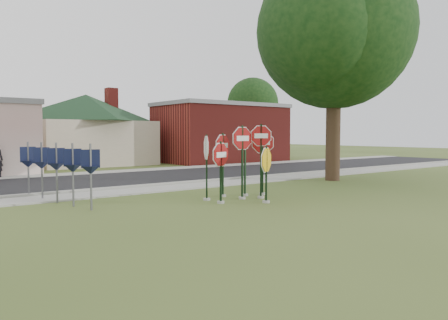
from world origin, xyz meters
TOP-DOWN VIEW (x-y plane):
  - ground at (0.00, 0.00)m, footprint 120.00×120.00m
  - sidewalk_near at (0.00, 5.50)m, footprint 60.00×1.60m
  - road at (0.00, 10.00)m, footprint 60.00×7.00m
  - sidewalk_far at (0.00, 14.30)m, footprint 60.00×1.60m
  - curb at (0.00, 6.50)m, footprint 60.00×0.20m
  - stop_sign_center at (0.03, 1.48)m, footprint 1.13×0.24m
  - stop_sign_yellow at (0.11, 0.34)m, footprint 1.06×0.52m
  - stop_sign_left at (-1.15, 1.16)m, footprint 1.07×0.30m
  - stop_sign_right at (0.67, 1.22)m, footprint 0.84×0.62m
  - stop_sign_back_right at (0.61, 2.01)m, footprint 1.01×0.24m
  - stop_sign_back_left at (-0.17, 2.34)m, footprint 1.07×0.31m
  - stop_sign_far_right at (1.31, 1.82)m, footprint 0.93×0.72m
  - stop_sign_far_left at (-1.14, 1.98)m, footprint 0.49×1.04m
  - route_sign_row at (-5.40, 4.50)m, footprint 1.43×4.63m
  - building_house at (2.00, 22.00)m, footprint 11.60×11.60m
  - building_brick at (12.00, 18.50)m, footprint 10.20×6.20m
  - oak_tree at (7.50, 3.50)m, footprint 11.13×10.53m
  - bg_tree_right at (22.00, 26.00)m, footprint 5.60×5.60m

SIDE VIEW (x-z plane):
  - ground at x=0.00m, z-range 0.00..0.00m
  - road at x=0.00m, z-range 0.00..0.04m
  - sidewalk_near at x=0.00m, z-range 0.00..0.06m
  - sidewalk_far at x=0.00m, z-range 0.00..0.06m
  - curb at x=0.00m, z-range 0.00..0.14m
  - stop_sign_yellow at x=0.11m, z-range 0.17..2.18m
  - route_sign_row at x=-5.40m, z-range 0.22..2.22m
  - stop_sign_left at x=-1.15m, z-range 0.21..2.37m
  - stop_sign_far_left at x=-1.14m, z-range 0.27..2.66m
  - stop_sign_back_left at x=-0.17m, z-range 0.28..2.70m
  - stop_sign_far_right at x=1.31m, z-range 0.32..2.86m
  - stop_sign_back_right at x=0.61m, z-range 0.30..2.91m
  - stop_sign_center at x=0.03m, z-range 0.35..3.04m
  - stop_sign_right at x=0.67m, z-range 0.34..3.07m
  - building_brick at x=12.00m, z-range 0.03..4.78m
  - building_house at x=2.00m, z-range 0.55..6.75m
  - bg_tree_right at x=22.00m, z-range 1.38..9.78m
  - oak_tree at x=7.50m, z-range 1.74..12.77m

